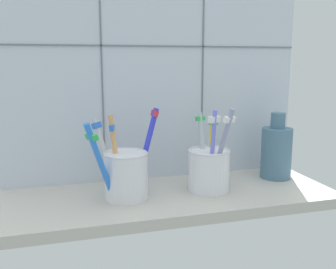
# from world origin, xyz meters

# --- Properties ---
(counter_slab) EXTENTS (0.64, 0.22, 0.02)m
(counter_slab) POSITION_xyz_m (0.00, 0.00, 0.01)
(counter_slab) COLOR #BCB7AD
(counter_slab) RESTS_ON ground
(tile_wall_back) EXTENTS (0.64, 0.02, 0.45)m
(tile_wall_back) POSITION_xyz_m (0.00, 0.12, 0.23)
(tile_wall_back) COLOR silver
(tile_wall_back) RESTS_ON ground
(toothbrush_cup_left) EXTENTS (0.15, 0.12, 0.16)m
(toothbrush_cup_left) POSITION_xyz_m (-0.08, 0.00, 0.07)
(toothbrush_cup_left) COLOR white
(toothbrush_cup_left) RESTS_ON counter_slab
(toothbrush_cup_right) EXTENTS (0.08, 0.12, 0.17)m
(toothbrush_cup_right) POSITION_xyz_m (0.08, 0.00, 0.07)
(toothbrush_cup_right) COLOR white
(toothbrush_cup_right) RESTS_ON counter_slab
(ceramic_vase) EXTENTS (0.06, 0.06, 0.14)m
(ceramic_vase) POSITION_xyz_m (0.25, 0.04, 0.08)
(ceramic_vase) COLOR slate
(ceramic_vase) RESTS_ON counter_slab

